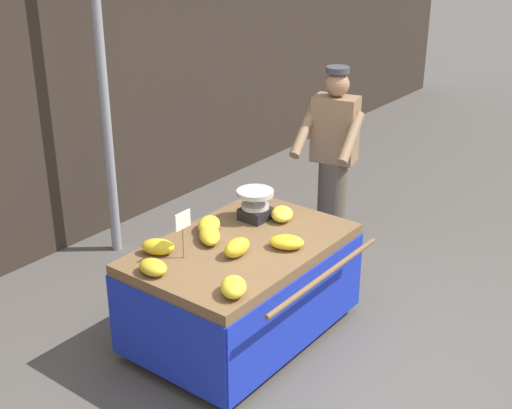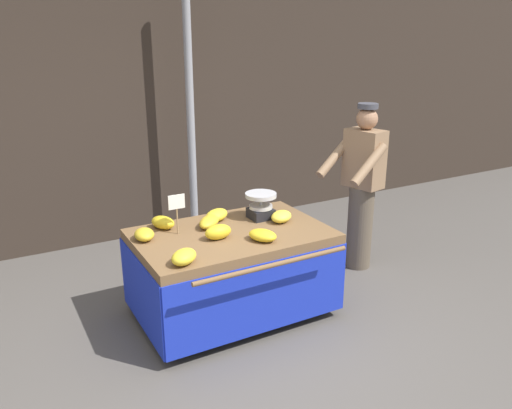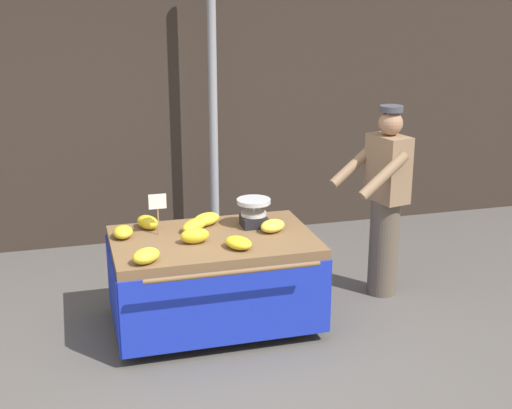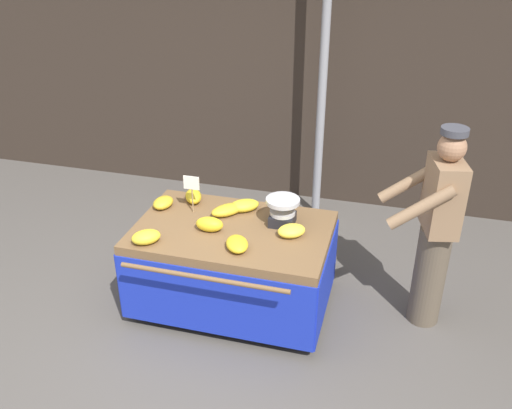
% 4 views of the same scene
% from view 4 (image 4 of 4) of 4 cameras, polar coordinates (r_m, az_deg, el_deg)
% --- Properties ---
extents(ground_plane, '(60.00, 60.00, 0.00)m').
position_cam_4_polar(ground_plane, '(4.55, -6.71, -14.94)').
color(ground_plane, '#514C47').
extents(back_wall, '(16.00, 0.24, 3.58)m').
position_cam_4_polar(back_wall, '(6.37, 2.74, 16.25)').
color(back_wall, '#332821').
rests_on(back_wall, ground).
extents(street_pole, '(0.09, 0.09, 3.04)m').
position_cam_4_polar(street_pole, '(5.84, 6.83, 12.27)').
color(street_pole, gray).
rests_on(street_pole, ground).
extents(banana_cart, '(1.62, 1.24, 0.77)m').
position_cam_4_polar(banana_cart, '(4.68, -2.41, -4.69)').
color(banana_cart, brown).
rests_on(banana_cart, ground).
extents(weighing_scale, '(0.28, 0.28, 0.23)m').
position_cam_4_polar(weighing_scale, '(4.57, 2.74, -0.72)').
color(weighing_scale, black).
rests_on(weighing_scale, banana_cart).
extents(price_sign, '(0.14, 0.01, 0.34)m').
position_cam_4_polar(price_sign, '(4.72, -6.61, 1.87)').
color(price_sign, '#997A51').
rests_on(price_sign, banana_cart).
extents(banana_bunch_0, '(0.23, 0.14, 0.12)m').
position_cam_4_polar(banana_bunch_0, '(4.51, -4.78, -2.03)').
color(banana_bunch_0, gold).
rests_on(banana_bunch_0, banana_cart).
extents(banana_bunch_1, '(0.19, 0.24, 0.09)m').
position_cam_4_polar(banana_bunch_1, '(4.92, -9.49, 0.20)').
color(banana_bunch_1, gold).
rests_on(banana_bunch_1, banana_cart).
extents(banana_bunch_2, '(0.23, 0.27, 0.11)m').
position_cam_4_polar(banana_bunch_2, '(4.98, -6.43, 0.85)').
color(banana_bunch_2, gold).
rests_on(banana_bunch_2, banana_cart).
extents(banana_bunch_3, '(0.31, 0.32, 0.09)m').
position_cam_4_polar(banana_bunch_3, '(4.74, -2.96, -0.55)').
color(banana_bunch_3, gold).
rests_on(banana_bunch_3, banana_cart).
extents(banana_bunch_4, '(0.28, 0.27, 0.11)m').
position_cam_4_polar(banana_bunch_4, '(4.42, -11.19, -3.28)').
color(banana_bunch_4, yellow).
rests_on(banana_bunch_4, banana_cart).
extents(banana_bunch_5, '(0.26, 0.29, 0.09)m').
position_cam_4_polar(banana_bunch_5, '(4.27, -1.95, -4.06)').
color(banana_bunch_5, gold).
rests_on(banana_bunch_5, banana_cart).
extents(banana_bunch_6, '(0.28, 0.27, 0.10)m').
position_cam_4_polar(banana_bunch_6, '(4.44, 3.66, -2.70)').
color(banana_bunch_6, yellow).
rests_on(banana_bunch_6, banana_cart).
extents(banana_bunch_7, '(0.31, 0.28, 0.10)m').
position_cam_4_polar(banana_bunch_7, '(4.80, -1.22, -0.10)').
color(banana_bunch_7, yellow).
rests_on(banana_bunch_7, banana_cart).
extents(vendor_person, '(0.65, 0.60, 1.71)m').
position_cam_4_polar(vendor_person, '(4.56, 17.91, -2.49)').
color(vendor_person, brown).
rests_on(vendor_person, ground).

